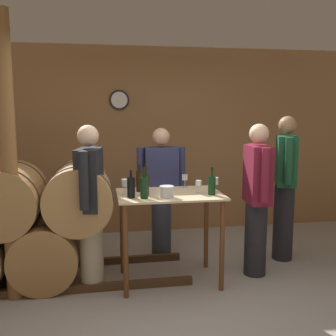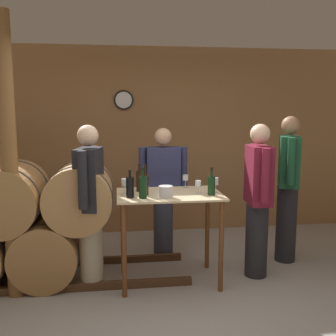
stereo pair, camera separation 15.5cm
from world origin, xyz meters
name	(u,v)px [view 2 (the right image)]	position (x,y,z in m)	size (l,w,h in m)	color
ground_plane	(186,312)	(0.00, 0.00, 0.00)	(14.00, 14.00, 0.00)	#9E9993
back_wall	(157,141)	(0.00, 2.47, 1.35)	(8.40, 0.08, 2.70)	#996B42
tasting_table	(169,211)	(-0.06, 0.67, 0.77)	(1.08, 0.72, 0.95)	beige
wooden_post	(9,159)	(-1.60, 0.56, 1.35)	(0.16, 0.16, 2.70)	brown
wine_bottle_far_left	(130,187)	(-0.47, 0.52, 1.06)	(0.08, 0.08, 0.28)	black
wine_bottle_left	(139,180)	(-0.36, 0.81, 1.07)	(0.07, 0.07, 0.30)	black
wine_bottle_center	(143,187)	(-0.34, 0.48, 1.07)	(0.08, 0.08, 0.30)	black
wine_bottle_right	(145,184)	(-0.31, 0.62, 1.07)	(0.07, 0.07, 0.31)	black
wine_bottle_far_right	(211,185)	(0.35, 0.53, 1.06)	(0.08, 0.08, 0.28)	black
wine_glass_near_left	(124,183)	(-0.52, 0.69, 1.07)	(0.06, 0.06, 0.16)	silver
wine_glass_near_center	(186,178)	(0.16, 0.93, 1.06)	(0.06, 0.06, 0.15)	silver
wine_glass_near_right	(198,184)	(0.23, 0.61, 1.05)	(0.06, 0.06, 0.14)	silver
wine_glass_far_side	(215,182)	(0.42, 0.64, 1.07)	(0.07, 0.07, 0.16)	silver
ice_bucket	(166,192)	(-0.12, 0.48, 1.01)	(0.14, 0.14, 0.12)	silver
person_host	(288,186)	(1.41, 1.06, 0.92)	(0.34, 0.56, 1.74)	#232328
person_visitor_with_scarf	(258,197)	(0.90, 0.69, 0.88)	(0.25, 0.59, 1.66)	#232328
person_visitor_bearded	(90,203)	(-0.87, 0.66, 0.88)	(0.29, 0.58, 1.66)	#B7AD93
person_visitor_near_door	(163,190)	(-0.04, 1.39, 0.84)	(0.59, 0.24, 1.59)	#333847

